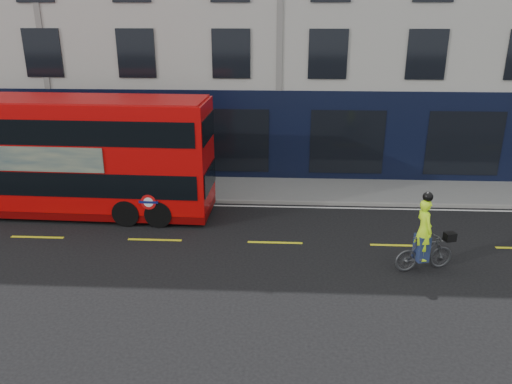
{
  "coord_description": "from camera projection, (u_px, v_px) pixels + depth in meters",
  "views": [
    {
      "loc": [
        0.15,
        -13.34,
        7.16
      ],
      "look_at": [
        -0.69,
        2.63,
        1.35
      ],
      "focal_mm": 35.0,
      "sensor_mm": 36.0,
      "label": 1
    }
  ],
  "objects": [
    {
      "name": "building_terrace",
      "position": [
        281.0,
        4.0,
        24.57
      ],
      "size": [
        50.0,
        10.07,
        15.0
      ],
      "color": "#A9A69F",
      "rests_on": "ground"
    },
    {
      "name": "cyclist",
      "position": [
        424.0,
        244.0,
        14.39
      ],
      "size": [
        1.86,
        0.95,
        2.44
      ],
      "rotation": [
        0.0,
        0.0,
        0.26
      ],
      "color": "#424447",
      "rests_on": "ground"
    },
    {
      "name": "lane_dashes",
      "position": [
        275.0,
        243.0,
        16.38
      ],
      "size": [
        58.0,
        0.12,
        0.01
      ],
      "primitive_type": null,
      "color": "yellow",
      "rests_on": "ground"
    },
    {
      "name": "kerb",
      "position": [
        276.0,
        202.0,
        19.65
      ],
      "size": [
        60.0,
        0.12,
        0.13
      ],
      "primitive_type": "cube",
      "color": "gray",
      "rests_on": "ground"
    },
    {
      "name": "road_edge_line",
      "position": [
        276.0,
        207.0,
        19.39
      ],
      "size": [
        58.0,
        0.1,
        0.01
      ],
      "primitive_type": "cube",
      "color": "silver",
      "rests_on": "ground"
    },
    {
      "name": "pavement",
      "position": [
        277.0,
        190.0,
        21.06
      ],
      "size": [
        60.0,
        3.0,
        0.12
      ],
      "primitive_type": "cube",
      "color": "slate",
      "rests_on": "ground"
    },
    {
      "name": "ground",
      "position": [
        274.0,
        264.0,
        14.97
      ],
      "size": [
        120.0,
        120.0,
        0.0
      ],
      "primitive_type": "plane",
      "color": "black",
      "rests_on": "ground"
    },
    {
      "name": "bus",
      "position": [
        66.0,
        156.0,
        18.16
      ],
      "size": [
        10.77,
        2.76,
        4.31
      ],
      "rotation": [
        0.0,
        0.0,
        -0.03
      ],
      "color": "red",
      "rests_on": "ground"
    }
  ]
}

